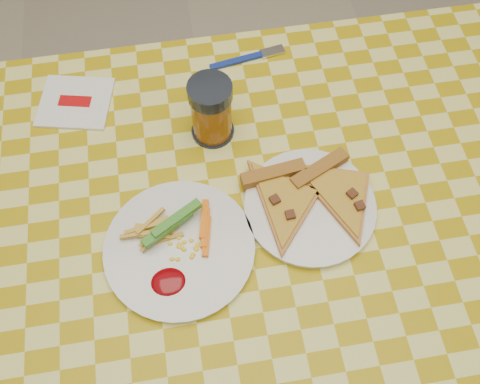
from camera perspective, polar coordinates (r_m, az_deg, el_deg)
name	(u,v)px	position (r m, az deg, el deg)	size (l,w,h in m)	color
ground	(244,338)	(1.60, 0.45, -15.34)	(8.00, 8.00, 0.00)	#B8AA94
table	(247,247)	(0.95, 0.74, -5.88)	(1.28, 0.88, 0.76)	silver
plate_left	(180,249)	(0.87, -6.46, -6.07)	(0.24, 0.24, 0.01)	white
plate_right	(310,207)	(0.90, 7.44, -1.61)	(0.22, 0.22, 0.01)	white
fries_veggies	(172,238)	(0.86, -7.23, -4.86)	(0.16, 0.15, 0.04)	gold
pizza_slices	(309,194)	(0.90, 7.41, -0.27)	(0.28, 0.25, 0.02)	#CC863E
drink_glass	(211,111)	(0.93, -3.08, 8.64)	(0.08, 0.08, 0.13)	black
napkin	(75,102)	(1.07, -17.16, 9.14)	(0.15, 0.15, 0.01)	white
fork	(248,58)	(1.09, 0.91, 14.14)	(0.15, 0.04, 0.01)	navy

